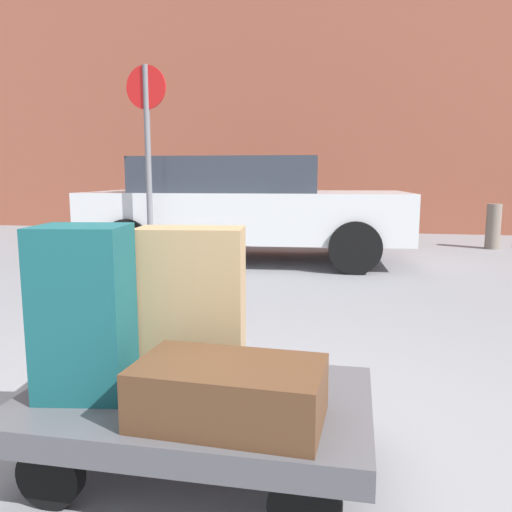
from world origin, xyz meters
name	(u,v)px	position (x,y,z in m)	size (l,w,h in m)	color
ground_plane	(197,476)	(0.00, 0.00, 0.00)	(60.00, 60.00, 0.00)	gray
building_facade_brick	(432,33)	(2.00, 9.89, 4.10)	(24.00, 1.20, 8.20)	brown
luggage_cart	(196,411)	(0.00, 0.00, 0.27)	(1.32, 0.81, 0.34)	#4C4C51
suitcase_teal_rear_right	(84,311)	(-0.41, -0.07, 0.66)	(0.33, 0.28, 0.64)	#144C51
suitcase_brown_front_right	(229,392)	(0.18, -0.18, 0.44)	(0.63, 0.36, 0.20)	#51331E
suitcase_tan_front_left	(191,300)	(-0.09, 0.24, 0.65)	(0.44, 0.23, 0.61)	#9E7F56
parked_car	(243,206)	(-0.96, 5.21, 0.76)	(4.42, 2.17, 1.42)	silver
bollard_kerb_near	(493,226)	(2.77, 7.13, 0.37)	(0.23, 0.23, 0.73)	#72665B
no_parking_sign	(148,147)	(-1.85, 4.02, 1.50)	(0.50, 0.07, 2.44)	slate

